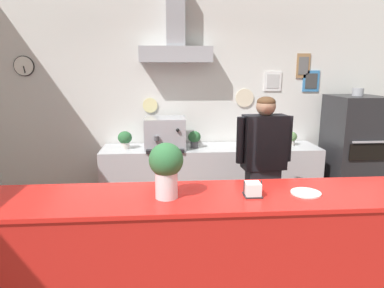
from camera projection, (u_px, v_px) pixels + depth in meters
back_wall_assembly at (199, 90)px, 4.57m from camera, size 5.65×2.46×3.08m
service_counter at (230, 263)px, 2.49m from camera, size 4.83×0.63×1.06m
back_prep_counter at (211, 180)px, 4.61m from camera, size 2.87×0.61×0.91m
pizza_oven at (351, 155)px, 4.57m from camera, size 0.62×0.73×1.68m
shop_worker at (263, 169)px, 3.59m from camera, size 0.60×0.26×1.65m
espresso_machine at (165, 133)px, 4.40m from camera, size 0.52×0.53×0.40m
potted_sage at (291, 138)px, 4.59m from camera, size 0.15×0.15×0.19m
potted_oregano at (194, 138)px, 4.43m from camera, size 0.17×0.17×0.22m
potted_basil at (125, 139)px, 4.39m from camera, size 0.18×0.18×0.23m
basil_vase at (166, 168)px, 2.27m from camera, size 0.23×0.23×0.38m
condiment_plate at (306, 193)px, 2.38m from camera, size 0.21×0.21×0.01m
napkin_holder at (253, 190)px, 2.33m from camera, size 0.13×0.12×0.11m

